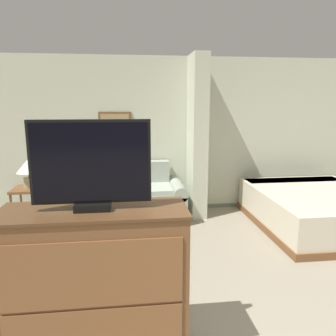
{
  "coord_description": "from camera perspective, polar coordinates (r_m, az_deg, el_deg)",
  "views": [
    {
      "loc": [
        -1.22,
        -1.66,
        1.85
      ],
      "look_at": [
        -0.73,
        2.31,
        1.05
      ],
      "focal_mm": 35.0,
      "sensor_mm": 36.0,
      "label": 1
    }
  ],
  "objects": [
    {
      "name": "wall_back",
      "position": [
        5.73,
        5.35,
        5.7
      ],
      "size": [
        7.71,
        0.16,
        2.6
      ],
      "color": "beige",
      "rests_on": "ground_plane"
    },
    {
      "name": "wall_partition_pillar",
      "position": [
        5.36,
        5.14,
        5.38
      ],
      "size": [
        0.24,
        0.59,
        2.6
      ],
      "color": "beige",
      "rests_on": "ground_plane"
    },
    {
      "name": "couch",
      "position": [
        5.31,
        -8.96,
        -5.46
      ],
      "size": [
        2.18,
        0.84,
        0.89
      ],
      "color": "#99A393",
      "rests_on": "ground_plane"
    },
    {
      "name": "coffee_table",
      "position": [
        4.4,
        -9.23,
        -8.9
      ],
      "size": [
        0.67,
        0.51,
        0.39
      ],
      "color": "brown",
      "rests_on": "ground_plane"
    },
    {
      "name": "side_table",
      "position": [
        5.41,
        -22.84,
        -4.09
      ],
      "size": [
        0.5,
        0.5,
        0.59
      ],
      "color": "brown",
      "rests_on": "ground_plane"
    },
    {
      "name": "table_lamp",
      "position": [
        5.32,
        -23.16,
        -0.1
      ],
      "size": [
        0.35,
        0.35,
        0.43
      ],
      "color": "tan",
      "rests_on": "side_table"
    },
    {
      "name": "tv_dresser",
      "position": [
        2.52,
        -12.29,
        -19.47
      ],
      "size": [
        1.28,
        0.47,
        1.14
      ],
      "color": "brown",
      "rests_on": "ground_plane"
    },
    {
      "name": "tv",
      "position": [
        2.21,
        -13.23,
        0.38
      ],
      "size": [
        0.79,
        0.16,
        0.6
      ],
      "color": "black",
      "rests_on": "tv_dresser"
    },
    {
      "name": "bed",
      "position": [
        5.48,
        24.64,
        -6.46
      ],
      "size": [
        1.81,
        2.1,
        0.54
      ],
      "color": "brown",
      "rests_on": "ground_plane"
    }
  ]
}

